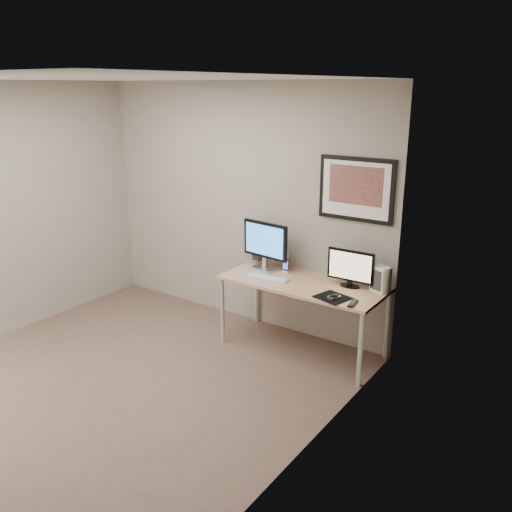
{
  "coord_description": "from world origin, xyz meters",
  "views": [
    {
      "loc": [
        3.42,
        -2.96,
        2.54
      ],
      "look_at": [
        0.62,
        1.1,
        0.99
      ],
      "focal_mm": 38.0,
      "sensor_mm": 36.0,
      "label": 1
    }
  ],
  "objects_px": {
    "framed_art": "(356,189)",
    "keyboard": "(268,278)",
    "monitor_tv": "(351,268)",
    "speaker_left": "(256,252)",
    "phone_dock": "(285,265)",
    "fan_unit": "(381,279)",
    "desk": "(303,288)",
    "speaker_right": "(286,259)",
    "monitor_large": "(265,243)"
  },
  "relations": [
    {
      "from": "monitor_tv",
      "to": "monitor_large",
      "type": "bearing_deg",
      "value": 179.95
    },
    {
      "from": "speaker_left",
      "to": "phone_dock",
      "type": "xyz_separation_m",
      "value": [
        0.46,
        -0.14,
        -0.02
      ]
    },
    {
      "from": "keyboard",
      "to": "fan_unit",
      "type": "distance_m",
      "value": 1.09
    },
    {
      "from": "speaker_left",
      "to": "phone_dock",
      "type": "relative_size",
      "value": 1.29
    },
    {
      "from": "phone_dock",
      "to": "fan_unit",
      "type": "xyz_separation_m",
      "value": [
        1.0,
        0.03,
        0.05
      ]
    },
    {
      "from": "speaker_left",
      "to": "fan_unit",
      "type": "height_order",
      "value": "fan_unit"
    },
    {
      "from": "monitor_tv",
      "to": "speaker_right",
      "type": "bearing_deg",
      "value": 168.0
    },
    {
      "from": "speaker_left",
      "to": "keyboard",
      "type": "bearing_deg",
      "value": -47.28
    },
    {
      "from": "monitor_tv",
      "to": "fan_unit",
      "type": "xyz_separation_m",
      "value": [
        0.28,
        0.05,
        -0.07
      ]
    },
    {
      "from": "desk",
      "to": "speaker_right",
      "type": "bearing_deg",
      "value": 142.79
    },
    {
      "from": "monitor_large",
      "to": "monitor_tv",
      "type": "distance_m",
      "value": 0.95
    },
    {
      "from": "speaker_left",
      "to": "keyboard",
      "type": "relative_size",
      "value": 0.41
    },
    {
      "from": "monitor_large",
      "to": "monitor_tv",
      "type": "xyz_separation_m",
      "value": [
        0.95,
        0.02,
        -0.08
      ]
    },
    {
      "from": "phone_dock",
      "to": "framed_art",
      "type": "bearing_deg",
      "value": 4.74
    },
    {
      "from": "monitor_large",
      "to": "speaker_right",
      "type": "xyz_separation_m",
      "value": [
        0.15,
        0.17,
        -0.18
      ]
    },
    {
      "from": "monitor_tv",
      "to": "framed_art",
      "type": "bearing_deg",
      "value": 110.02
    },
    {
      "from": "phone_dock",
      "to": "keyboard",
      "type": "bearing_deg",
      "value": -109.74
    },
    {
      "from": "speaker_left",
      "to": "fan_unit",
      "type": "relative_size",
      "value": 0.75
    },
    {
      "from": "desk",
      "to": "fan_unit",
      "type": "relative_size",
      "value": 6.6
    },
    {
      "from": "monitor_large",
      "to": "speaker_right",
      "type": "height_order",
      "value": "monitor_large"
    },
    {
      "from": "monitor_tv",
      "to": "phone_dock",
      "type": "relative_size",
      "value": 3.25
    },
    {
      "from": "desk",
      "to": "monitor_tv",
      "type": "height_order",
      "value": "monitor_tv"
    },
    {
      "from": "framed_art",
      "to": "speaker_right",
      "type": "bearing_deg",
      "value": -175.48
    },
    {
      "from": "speaker_left",
      "to": "speaker_right",
      "type": "distance_m",
      "value": 0.39
    },
    {
      "from": "monitor_tv",
      "to": "desk",
      "type": "bearing_deg",
      "value": -165.14
    },
    {
      "from": "phone_dock",
      "to": "fan_unit",
      "type": "relative_size",
      "value": 0.58
    },
    {
      "from": "desk",
      "to": "speaker_left",
      "type": "relative_size",
      "value": 8.79
    },
    {
      "from": "speaker_right",
      "to": "keyboard",
      "type": "xyz_separation_m",
      "value": [
        0.03,
        -0.4,
        -0.08
      ]
    },
    {
      "from": "fan_unit",
      "to": "desk",
      "type": "bearing_deg",
      "value": -144.3
    },
    {
      "from": "desk",
      "to": "speaker_right",
      "type": "height_order",
      "value": "speaker_right"
    },
    {
      "from": "monitor_tv",
      "to": "speaker_right",
      "type": "distance_m",
      "value": 0.81
    },
    {
      "from": "speaker_left",
      "to": "fan_unit",
      "type": "distance_m",
      "value": 1.47
    },
    {
      "from": "monitor_tv",
      "to": "speaker_left",
      "type": "bearing_deg",
      "value": 170.84
    },
    {
      "from": "framed_art",
      "to": "monitor_tv",
      "type": "distance_m",
      "value": 0.73
    },
    {
      "from": "desk",
      "to": "framed_art",
      "type": "relative_size",
      "value": 2.13
    },
    {
      "from": "monitor_large",
      "to": "monitor_tv",
      "type": "bearing_deg",
      "value": 7.73
    },
    {
      "from": "speaker_right",
      "to": "phone_dock",
      "type": "relative_size",
      "value": 1.29
    },
    {
      "from": "keyboard",
      "to": "desk",
      "type": "bearing_deg",
      "value": 15.02
    },
    {
      "from": "speaker_left",
      "to": "fan_unit",
      "type": "bearing_deg",
      "value": -7.24
    },
    {
      "from": "framed_art",
      "to": "monitor_large",
      "type": "height_order",
      "value": "framed_art"
    },
    {
      "from": "speaker_right",
      "to": "monitor_large",
      "type": "bearing_deg",
      "value": -128.97
    },
    {
      "from": "desk",
      "to": "speaker_right",
      "type": "distance_m",
      "value": 0.48
    },
    {
      "from": "framed_art",
      "to": "keyboard",
      "type": "height_order",
      "value": "framed_art"
    },
    {
      "from": "speaker_right",
      "to": "desk",
      "type": "bearing_deg",
      "value": -34.32
    },
    {
      "from": "fan_unit",
      "to": "speaker_left",
      "type": "bearing_deg",
      "value": -162.67
    },
    {
      "from": "keyboard",
      "to": "monitor_large",
      "type": "bearing_deg",
      "value": 123.41
    },
    {
      "from": "desk",
      "to": "speaker_left",
      "type": "distance_m",
      "value": 0.82
    },
    {
      "from": "speaker_right",
      "to": "keyboard",
      "type": "height_order",
      "value": "speaker_right"
    },
    {
      "from": "desk",
      "to": "fan_unit",
      "type": "bearing_deg",
      "value": 13.94
    },
    {
      "from": "speaker_left",
      "to": "phone_dock",
      "type": "height_order",
      "value": "speaker_left"
    }
  ]
}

